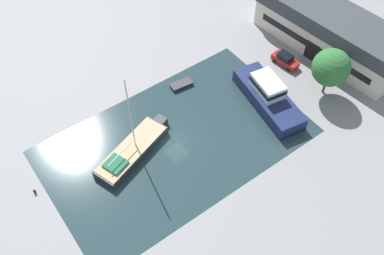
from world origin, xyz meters
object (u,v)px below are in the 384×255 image
small_dinghy (182,84)px  parked_car (285,59)px  quay_tree_near_building (331,68)px  motor_cruiser (268,96)px  warehouse_building (330,31)px  sailboat_moored (133,150)px

small_dinghy → parked_car: bearing=-103.2°
quay_tree_near_building → motor_cruiser: size_ratio=0.56×
warehouse_building → small_dinghy: (-6.60, -22.71, -3.08)m
parked_car → small_dinghy: size_ratio=1.29×
quay_tree_near_building → sailboat_moored: (-6.83, -27.32, -4.04)m
quay_tree_near_building → motor_cruiser: 9.07m
quay_tree_near_building → warehouse_building: bearing=131.0°
parked_car → small_dinghy: parked_car is taller
warehouse_building → parked_car: 8.05m
parked_car → warehouse_building: bearing=163.4°
warehouse_building → parked_car: warehouse_building is taller
quay_tree_near_building → small_dinghy: (-12.87, -15.49, -4.43)m
small_dinghy → motor_cruiser: bearing=-135.1°
parked_car → sailboat_moored: bearing=-6.5°
parked_car → sailboat_moored: (0.61, -26.96, -0.21)m
sailboat_moored → motor_cruiser: 19.84m
parked_car → sailboat_moored: sailboat_moored is taller
warehouse_building → quay_tree_near_building: size_ratio=3.37×
quay_tree_near_building → small_dinghy: quay_tree_near_building is taller
motor_cruiser → warehouse_building: bearing=21.5°
warehouse_building → quay_tree_near_building: (6.27, -7.22, 1.35)m
warehouse_building → motor_cruiser: bearing=-83.9°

